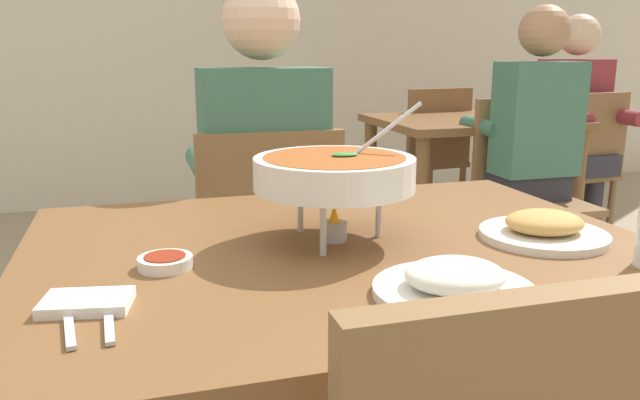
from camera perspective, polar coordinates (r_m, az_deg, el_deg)
name	(u,v)px	position (r m, az deg, el deg)	size (l,w,h in m)	color
dining_table_main	(342,303)	(1.21, 2.05, -9.35)	(1.16, 0.90, 0.77)	brown
chair_diner_main	(266,255)	(1.93, -4.97, -5.00)	(0.44, 0.44, 0.90)	brown
diner_main	(262,177)	(1.90, -5.32, 2.09)	(0.40, 0.45, 1.31)	#2D2D38
curry_bowl	(334,174)	(1.16, 1.32, 2.41)	(0.33, 0.30, 0.26)	silver
rice_plate	(454,283)	(0.94, 12.13, -7.42)	(0.24, 0.24, 0.06)	white
appetizer_plate	(544,229)	(1.27, 19.68, -2.46)	(0.24, 0.24, 0.06)	white
sauce_dish	(165,262)	(1.07, -13.89, -5.46)	(0.09, 0.09, 0.02)	white
napkin_folded	(87,303)	(0.95, -20.42, -8.73)	(0.12, 0.08, 0.02)	white
fork_utensil	(69,321)	(0.90, -21.87, -10.20)	(0.01, 0.17, 0.01)	silver
spoon_utensil	(109,317)	(0.90, -18.66, -10.03)	(0.01, 0.17, 0.01)	silver
dining_table_far	(470,143)	(3.49, 13.45, 5.03)	(1.00, 0.80, 0.77)	brown
chair_bg_left	(577,163)	(3.76, 22.29, 3.15)	(0.48, 0.48, 0.90)	brown
chair_bg_middle	(525,184)	(3.07, 18.10, 1.36)	(0.46, 0.46, 0.90)	brown
chair_bg_right	(429,152)	(3.93, 9.87, 4.36)	(0.48, 0.48, 0.90)	brown
patron_bg_left	(576,119)	(3.78, 22.26, 6.82)	(0.40, 0.45, 1.31)	#2D2D38
patron_bg_middle	(531,134)	(3.01, 18.62, 5.67)	(0.40, 0.45, 1.31)	#2D2D38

